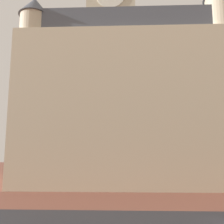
% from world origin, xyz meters
% --- Properties ---
extents(ground_plane, '(120.00, 120.00, 0.00)m').
position_xyz_m(ground_plane, '(0.00, 10.00, 0.00)').
color(ground_plane, brown).
extents(landmark_building, '(22.41, 15.88, 30.51)m').
position_xyz_m(landmark_building, '(0.86, 25.72, 9.68)').
color(landmark_building, beige).
rests_on(landmark_building, ground_plane).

